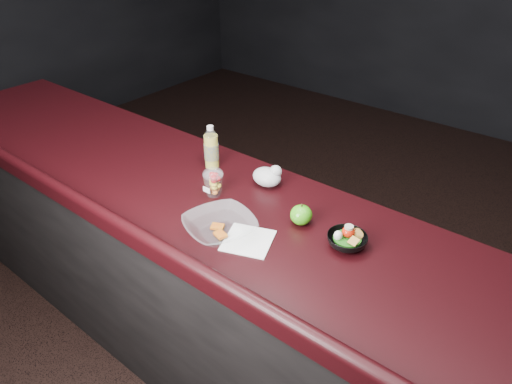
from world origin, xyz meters
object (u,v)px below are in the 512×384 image
lemonade_bottle (211,150)px  green_apple (301,215)px  snack_bowl (347,240)px  takeout_bowl (220,227)px  fruit_cup (213,182)px

lemonade_bottle → green_apple: bearing=-11.7°
snack_bowl → takeout_bowl: (-0.38, -0.21, 0.00)m
fruit_cup → takeout_bowl: fruit_cup is taller
lemonade_bottle → fruit_cup: lemonade_bottle is taller
lemonade_bottle → takeout_bowl: lemonade_bottle is taller
takeout_bowl → fruit_cup: bearing=137.5°
fruit_cup → snack_bowl: 0.57m
lemonade_bottle → takeout_bowl: size_ratio=0.62×
lemonade_bottle → fruit_cup: (0.16, -0.16, -0.02)m
green_apple → snack_bowl: green_apple is taller
lemonade_bottle → green_apple: size_ratio=2.32×
green_apple → takeout_bowl: green_apple is taller
takeout_bowl → lemonade_bottle: bearing=136.2°
green_apple → takeout_bowl: 0.29m
snack_bowl → takeout_bowl: snack_bowl is taller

